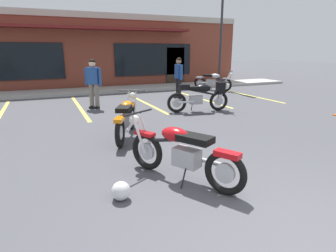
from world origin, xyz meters
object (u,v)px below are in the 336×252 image
Objects in this scene: motorcycle_red_sportbike at (213,81)px; motorcycle_blue_standard at (126,118)px; parking_lot_lamp_post at (223,24)px; motorcycle_black_cruiser at (202,95)px; helmet_on_pavement at (121,191)px; person_by_back_row at (179,75)px; motorcycle_foreground_classic at (181,152)px; person_in_shorts_foreground at (93,81)px.

motorcycle_blue_standard is (-6.15, -6.04, 0.00)m from motorcycle_red_sportbike.
parking_lot_lamp_post is at bearing 33.04° from motorcycle_red_sportbike.
helmet_on_pavement is (-3.89, -4.56, -0.40)m from motorcycle_black_cruiser.
parking_lot_lamp_post is (7.78, 9.31, 3.10)m from helmet_on_pavement.
motorcycle_foreground_classic is at bearing -115.42° from person_by_back_row.
parking_lot_lamp_post reaches higher than motorcycle_red_sportbike.
motorcycle_blue_standard is at bearing -128.00° from person_by_back_row.
parking_lot_lamp_post is at bearing 31.40° from person_by_back_row.
parking_lot_lamp_post reaches higher than helmet_on_pavement.
motorcycle_foreground_classic is 10.48m from motorcycle_red_sportbike.
person_in_shorts_foreground reaches higher than motorcycle_foreground_classic.
motorcycle_foreground_classic is 0.38× the size of parking_lot_lamp_post.
parking_lot_lamp_post reaches higher than motorcycle_black_cruiser.
motorcycle_black_cruiser is 3.52m from motorcycle_blue_standard.
motorcycle_blue_standard is at bearing -149.38° from motorcycle_black_cruiser.
motorcycle_blue_standard is 1.16× the size of person_in_shorts_foreground.
person_by_back_row is 0.33× the size of parking_lot_lamp_post.
motorcycle_red_sportbike is at bearing 30.92° from person_by_back_row.
helmet_on_pavement is at bearing -167.73° from motorcycle_foreground_classic.
helmet_on_pavement is (-7.01, -8.81, -0.33)m from motorcycle_red_sportbike.
parking_lot_lamp_post is (0.77, 0.50, 2.77)m from motorcycle_red_sportbike.
person_by_back_row is at bearing 80.65° from motorcycle_black_cruiser.
motorcycle_foreground_classic is at bearing -123.58° from motorcycle_black_cruiser.
person_in_shorts_foreground is (-0.24, 6.30, 0.49)m from motorcycle_foreground_classic.
motorcycle_black_cruiser is at bearing -99.35° from person_by_back_row.
person_by_back_row is at bearing 10.71° from person_in_shorts_foreground.
motorcycle_black_cruiser is at bearing -32.16° from person_in_shorts_foreground.
person_in_shorts_foreground is (-6.25, -2.28, 0.49)m from motorcycle_red_sportbike.
motorcycle_blue_standard is (-0.14, 2.55, 0.00)m from motorcycle_foreground_classic.
motorcycle_black_cruiser is at bearing -126.33° from motorcycle_red_sportbike.
motorcycle_black_cruiser is (2.88, 4.34, 0.07)m from motorcycle_foreground_classic.
person_in_shorts_foreground and person_by_back_row have the same top height.
person_in_shorts_foreground is 6.62m from helmet_on_pavement.
motorcycle_black_cruiser is 8.06× the size of helmet_on_pavement.
motorcycle_red_sportbike is at bearing 20.08° from person_in_shorts_foreground.
parking_lot_lamp_post is at bearing 21.65° from person_in_shorts_foreground.
person_by_back_row reaches higher than motorcycle_red_sportbike.
parking_lot_lamp_post reaches higher than person_in_shorts_foreground.
motorcycle_black_cruiser is 2.70m from person_by_back_row.
motorcycle_blue_standard reaches higher than helmet_on_pavement.
person_by_back_row reaches higher than motorcycle_foreground_classic.
motorcycle_blue_standard is 9.92m from parking_lot_lamp_post.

